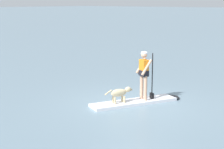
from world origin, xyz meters
TOP-DOWN VIEW (x-y plane):
  - ground_plane at (0.00, 0.00)m, footprint 400.00×400.00m
  - paddleboard at (0.21, -0.09)m, footprint 3.40×2.00m
  - person_paddler at (0.36, -0.16)m, footprint 0.68×0.60m
  - dog at (-0.50, 0.22)m, footprint 0.99×0.49m

SIDE VIEW (x-z plane):
  - ground_plane at x=0.00m, z-range 0.00..0.00m
  - paddleboard at x=0.21m, z-range 0.00..0.10m
  - dog at x=-0.50m, z-range 0.18..0.70m
  - person_paddler at x=0.36m, z-range 0.24..1.95m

